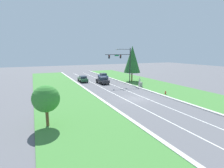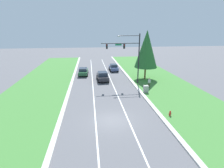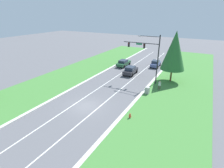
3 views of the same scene
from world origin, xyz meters
The scene contains 15 objects.
ground_plane centered at (0.00, 0.00, 0.00)m, with size 160.00×160.00×0.00m, color #5B5B60.
curb_strip_right centered at (5.65, 0.00, 0.07)m, with size 0.50×90.00×0.15m.
curb_strip_left centered at (-5.65, 0.00, 0.07)m, with size 0.50×90.00×0.15m.
grass_verge_right centered at (10.90, 0.00, 0.04)m, with size 10.00×90.00×0.08m.
grass_verge_left centered at (-10.90, 0.00, 0.04)m, with size 10.00×90.00×0.08m.
lane_stripe_inner_left centered at (-1.80, 0.00, 0.00)m, with size 0.14×81.00×0.01m.
lane_stripe_inner_right centered at (1.80, 0.00, 0.00)m, with size 0.14×81.00×0.01m.
traffic_signal_mast centered at (4.64, 12.95, 5.79)m, with size 6.74×0.41×8.86m.
charcoal_sedan centered at (0.18, 15.74, 0.88)m, with size 2.29×4.57×1.75m.
slate_blue_sedan centered at (3.42, 23.71, 0.81)m, with size 2.04×4.20×1.62m.
forest_sedan centered at (-3.66, 20.51, 0.82)m, with size 2.15×4.75×1.59m.
utility_cabinet centered at (6.39, 8.03, 0.59)m, with size 0.70×0.60×1.18m.
pedestrian centered at (7.74, 10.46, 0.94)m, with size 0.43×0.32×1.69m.
fire_hydrant centered at (6.71, 0.12, 0.34)m, with size 0.34×0.20×0.70m.
conifer_near_right_tree centered at (8.60, 15.58, 5.95)m, with size 4.38×4.38×9.46m.
Camera 3 is at (13.60, -17.38, 12.43)m, focal length 28.00 mm.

